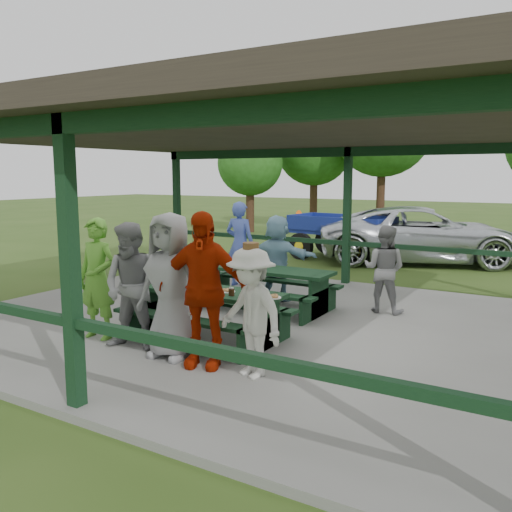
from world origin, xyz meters
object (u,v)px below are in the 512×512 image
Objects in this scene: contestant_grey_left at (133,287)px; contestant_red at (202,290)px; contestant_green at (97,279)px; spectator_lblue at (277,258)px; contestant_white_fedora at (251,312)px; spectator_blue at (240,244)px; contestant_grey_mid at (170,286)px; farm_trailer at (341,236)px; pickup_truck at (422,235)px; picnic_table_far at (260,282)px; picnic_table_near at (206,308)px; spectator_grey at (384,269)px.

contestant_grey_left is 1.22m from contestant_red.
spectator_lblue is (1.08, 3.55, -0.07)m from contestant_green.
contestant_white_fedora is 0.88× the size of spectator_blue.
farm_trailer is (-1.52, 9.70, -0.37)m from contestant_grey_mid.
contestant_grey_mid is 10.29m from pickup_truck.
picnic_table_far is 7.44m from pickup_truck.
spectator_grey is (1.74, 2.90, 0.30)m from picnic_table_near.
contestant_grey_mid is at bearing -163.34° from contestant_white_fedora.
spectator_blue is at bearing -85.88° from farm_trailer.
picnic_table_far is 1.36× the size of contestant_red.
pickup_truck is at bearing 81.87° from picnic_table_far.
spectator_lblue reaches higher than spectator_grey.
contestant_green is at bearing 48.83° from spectator_grey.
picnic_table_far is at bearing 130.26° from spectator_blue.
spectator_blue reaches higher than spectator_grey.
contestant_grey_left is at bearing 86.70° from spectator_lblue.
pickup_truck is at bearing 20.41° from farm_trailer.
contestant_grey_left is at bearing -162.13° from contestant_white_fedora.
contestant_green is 2.76m from contestant_white_fedora.
farm_trailer is at bearing 85.94° from contestant_green.
contestant_red is at bearing -9.01° from contestant_green.
contestant_green is at bearing -150.99° from picnic_table_near.
contestant_grey_left is at bearing 101.10° from spectator_blue.
contestant_green is 3.71m from spectator_lblue.
contestant_grey_mid is at bearing -74.70° from farm_trailer.
contestant_red is at bearing -73.13° from picnic_table_far.
pickup_truck is (1.05, 7.36, 0.23)m from picnic_table_far.
spectator_blue is at bearing 132.87° from picnic_table_far.
contestant_grey_mid is 9.82m from farm_trailer.
spectator_lblue is (-1.68, 3.72, 0.04)m from contestant_white_fedora.
picnic_table_near is at bearing -82.76° from picnic_table_far.
picnic_table_far is at bearing 97.24° from picnic_table_near.
contestant_white_fedora is 10.14m from farm_trailer.
contestant_white_fedora is at bearing -67.61° from farm_trailer.
farm_trailer is at bearing 97.51° from contestant_grey_mid.
contestant_grey_left is 0.31× the size of pickup_truck.
spectator_grey is (1.67, 3.80, -0.20)m from contestant_grey_mid.
spectator_blue is at bearing 135.66° from pickup_truck.
contestant_red is 3.85m from spectator_lblue.
picnic_table_near is 1.20× the size of contestant_red.
spectator_blue is (-0.25, 4.29, 0.03)m from contestant_green.
picnic_table_near is at bearing 93.43° from contestant_grey_mid.
spectator_blue is 0.46× the size of farm_trailer.
spectator_blue is 5.31m from farm_trailer.
contestant_white_fedora is 4.08m from spectator_lblue.
spectator_lblue is at bearing 88.31° from contestant_red.
pickup_truck is 2.31m from farm_trailer.
spectator_grey reaches higher than farm_trailer.
contestant_grey_mid is 1.17× the size of spectator_lblue.
contestant_grey_left reaches higher than spectator_lblue.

